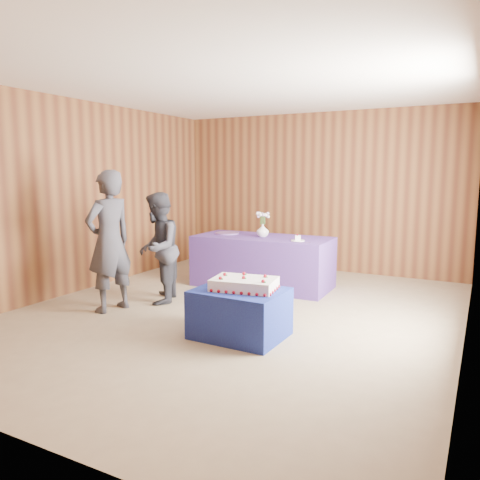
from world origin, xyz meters
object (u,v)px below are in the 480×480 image
Objects in this scene: sheet_cake at (244,284)px; guest_right at (158,248)px; serving_table at (262,262)px; cake_table at (240,313)px; vase at (263,231)px; guest_left at (109,241)px.

sheet_cake is 1.71m from guest_right.
cake_table is at bearing -72.34° from serving_table.
cake_table is 2.19m from serving_table.
vase is 2.27m from guest_left.
sheet_cake is at bearing 98.59° from guest_left.
cake_table is 0.63× the size of guest_right.
sheet_cake is 1.90m from guest_left.
cake_table is 1.74m from guest_right.
guest_right reaches higher than cake_table.
serving_table is 1.68m from guest_right.
cake_table is 4.78× the size of vase.
vase is 0.11× the size of guest_left.
sheet_cake is at bearing -71.17° from serving_table.
vase is at bearing 110.30° from cake_table.
sheet_cake reaches higher than cake_table.
guest_right is at bearing 158.32° from cake_table.
guest_left is 1.20× the size of guest_right.
guest_left is (-1.88, 0.06, 0.30)m from sheet_cake.
guest_left reaches higher than sheet_cake.
serving_table is at bearing 110.35° from cake_table.
vase reaches higher than serving_table.
guest_right is at bearing 149.24° from sheet_cake.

